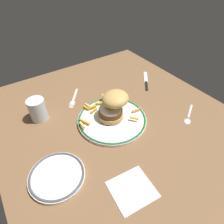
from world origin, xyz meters
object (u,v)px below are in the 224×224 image
dinner_plate (112,119)px  water_glass (38,110)px  burger (113,105)px  knife (146,82)px  napkin (132,189)px  spoon (188,118)px  side_plate (57,176)px  fork (74,98)px

dinner_plate → water_glass: bearing=-127.3°
burger → knife: 32.78cm
knife → napkin: (40.70, -41.63, -0.06)cm
burger → knife: (-12.87, 29.35, -6.89)cm
knife → water_glass: bearing=-94.4°
knife → burger: bearing=-66.3°
spoon → side_plate: bearing=-95.5°
dinner_plate → spoon: size_ratio=2.20×
fork → napkin: size_ratio=1.02×
spoon → napkin: 38.73cm
burger → spoon: bearing=55.4°
napkin → water_glass: bearing=-165.1°
side_plate → knife: side_plate is taller
water_glass → napkin: size_ratio=0.74×
burger → fork: (-21.15, -7.18, -6.97)cm
fork → burger: bearing=18.8°
napkin → fork: bearing=174.1°
fork → knife: (8.29, 36.53, 0.08)cm
dinner_plate → side_plate: bearing=-67.9°
dinner_plate → knife: dinner_plate is taller
dinner_plate → spoon: bearing=57.5°
burger → side_plate: size_ratio=0.79×
burger → side_plate: 31.74cm
dinner_plate → fork: size_ratio=2.21×
burger → spoon: size_ratio=1.09×
burger → napkin: size_ratio=1.11×
side_plate → fork: 39.54cm
side_plate → napkin: 22.81cm
burger → napkin: burger is taller
spoon → napkin: (10.63, -37.24, -0.16)cm
burger → spoon: (17.21, 24.96, -6.79)cm
burger → fork: burger is taller
dinner_plate → water_glass: (-17.72, -23.25, 3.21)cm
side_plate → knife: (-24.88, 58.05, -0.57)cm
burger → napkin: 31.21cm
water_glass → spoon: 59.99cm
water_glass → fork: size_ratio=0.73×
water_glass → knife: bearing=85.6°
water_glass → fork: (-4.16, 17.01, -3.87)cm
napkin → side_plate: bearing=-133.9°
water_glass → spoon: water_glass is taller
water_glass → napkin: (44.83, 11.91, -3.85)cm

